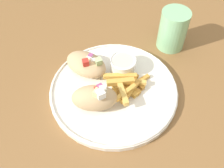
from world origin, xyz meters
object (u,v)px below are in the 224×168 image
at_px(sauce_ramekin, 121,64).
at_px(water_glass, 171,31).
at_px(pita_sandwich_near, 93,98).
at_px(fries_pile, 125,86).
at_px(pita_sandwich_far, 85,64).
at_px(plate, 112,90).

bearing_deg(sauce_ramekin, water_glass, 34.07).
bearing_deg(pita_sandwich_near, sauce_ramekin, 57.80).
bearing_deg(fries_pile, sauce_ramekin, 92.50).
xyz_separation_m(pita_sandwich_far, sauce_ramekin, (0.09, -0.01, -0.00)).
distance_m(plate, pita_sandwich_far, 0.09).
bearing_deg(plate, fries_pile, -3.62).
height_order(pita_sandwich_near, sauce_ramekin, pita_sandwich_near).
height_order(pita_sandwich_near, water_glass, water_glass).
bearing_deg(fries_pile, pita_sandwich_far, 144.87).
xyz_separation_m(fries_pile, water_glass, (0.14, 0.16, 0.02)).
bearing_deg(pita_sandwich_far, fries_pile, 2.24).
bearing_deg(pita_sandwich_near, pita_sandwich_far, 103.32).
relative_size(pita_sandwich_near, pita_sandwich_far, 0.82).
xyz_separation_m(pita_sandwich_near, sauce_ramekin, (0.07, 0.10, -0.01)).
relative_size(plate, water_glass, 2.77).
relative_size(plate, sauce_ramekin, 4.62).
height_order(pita_sandwich_far, sauce_ramekin, pita_sandwich_far).
relative_size(pita_sandwich_near, fries_pile, 0.91).
bearing_deg(pita_sandwich_far, pita_sandwich_near, -43.31).
bearing_deg(sauce_ramekin, pita_sandwich_far, 176.42).
bearing_deg(fries_pile, pita_sandwich_near, -152.11).
height_order(fries_pile, sauce_ramekin, sauce_ramekin).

